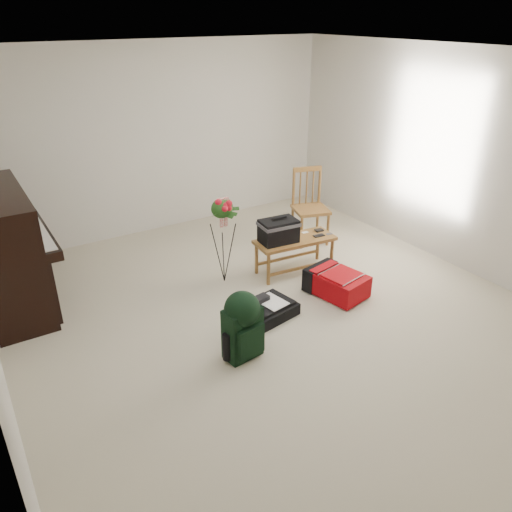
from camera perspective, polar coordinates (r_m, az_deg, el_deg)
floor at (r=5.19m, az=1.95°, el=-6.56°), size 5.00×5.50×0.01m
ceiling at (r=4.37m, az=2.49°, el=22.13°), size 5.00×5.50×0.01m
wall_back at (r=6.99m, az=-10.88°, el=12.92°), size 5.00×0.04×2.50m
wall_right at (r=6.33m, az=21.60°, el=10.17°), size 0.04×5.50×2.50m
piano at (r=5.66m, az=-26.52°, el=0.30°), size 0.71×1.50×1.25m
bench at (r=5.71m, az=3.26°, el=2.52°), size 0.98×0.47×0.73m
dining_chair at (r=6.64m, az=6.08°, el=5.57°), size 0.53×0.53×0.98m
red_suitcase at (r=5.55m, az=8.89°, el=-2.87°), size 0.53×0.70×0.27m
black_duffel at (r=5.12m, az=1.43°, el=-6.03°), size 0.58×0.50×0.22m
green_backpack at (r=4.41m, az=-1.53°, el=-7.59°), size 0.35×0.32×0.66m
flower_stand at (r=5.56m, az=-3.77°, el=1.74°), size 0.33×0.33×1.04m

